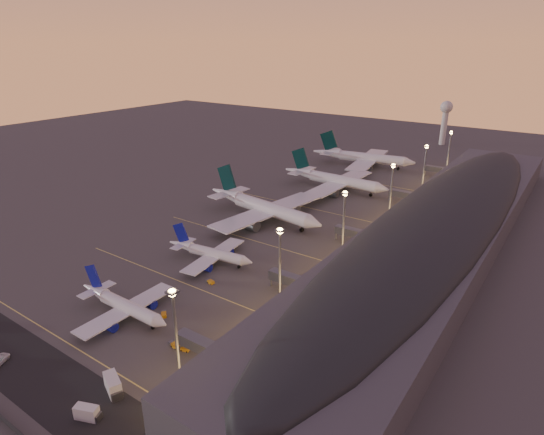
{
  "coord_description": "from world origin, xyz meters",
  "views": [
    {
      "loc": [
        99.75,
        -95.36,
        73.58
      ],
      "look_at": [
        2.0,
        45.0,
        7.0
      ],
      "focal_mm": 30.0,
      "sensor_mm": 36.0,
      "label": 1
    }
  ],
  "objects_px": {
    "airliner_narrow_south": "(123,305)",
    "airliner_wide_mid": "(334,180)",
    "airliner_wide_far": "(362,158)",
    "radar_tower": "(445,115)",
    "airliner_narrow_north": "(209,253)",
    "catering_truck_b": "(88,413)",
    "baggage_tug_d": "(164,314)",
    "baggage_tug_b": "(175,345)",
    "airliner_wide_near": "(262,207)",
    "catering_truck_a": "(113,386)",
    "baggage_tug_a": "(184,349)",
    "baggage_tug_c": "(210,282)"
  },
  "relations": [
    {
      "from": "baggage_tug_a",
      "to": "baggage_tug_d",
      "type": "bearing_deg",
      "value": 138.08
    },
    {
      "from": "airliner_wide_far",
      "to": "radar_tower",
      "type": "relative_size",
      "value": 2.0
    },
    {
      "from": "airliner_narrow_south",
      "to": "airliner_wide_far",
      "type": "bearing_deg",
      "value": 93.9
    },
    {
      "from": "airliner_wide_far",
      "to": "radar_tower",
      "type": "height_order",
      "value": "radar_tower"
    },
    {
      "from": "airliner_narrow_north",
      "to": "catering_truck_a",
      "type": "bearing_deg",
      "value": -73.8
    },
    {
      "from": "airliner_wide_mid",
      "to": "baggage_tug_b",
      "type": "distance_m",
      "value": 146.25
    },
    {
      "from": "catering_truck_a",
      "to": "catering_truck_b",
      "type": "relative_size",
      "value": 1.24
    },
    {
      "from": "airliner_wide_near",
      "to": "catering_truck_b",
      "type": "relative_size",
      "value": 11.2
    },
    {
      "from": "catering_truck_b",
      "to": "baggage_tug_a",
      "type": "bearing_deg",
      "value": 68.0
    },
    {
      "from": "airliner_narrow_north",
      "to": "radar_tower",
      "type": "height_order",
      "value": "radar_tower"
    },
    {
      "from": "airliner_wide_mid",
      "to": "radar_tower",
      "type": "bearing_deg",
      "value": 85.55
    },
    {
      "from": "catering_truck_a",
      "to": "radar_tower",
      "type": "bearing_deg",
      "value": 115.73
    },
    {
      "from": "airliner_wide_far",
      "to": "radar_tower",
      "type": "xyz_separation_m",
      "value": [
        23.12,
        93.9,
        16.5
      ]
    },
    {
      "from": "airliner_wide_near",
      "to": "radar_tower",
      "type": "distance_m",
      "value": 205.26
    },
    {
      "from": "airliner_wide_far",
      "to": "catering_truck_b",
      "type": "height_order",
      "value": "airliner_wide_far"
    },
    {
      "from": "catering_truck_b",
      "to": "baggage_tug_d",
      "type": "xyz_separation_m",
      "value": [
        -15.85,
        35.41,
        -0.97
      ]
    },
    {
      "from": "baggage_tug_a",
      "to": "baggage_tug_b",
      "type": "xyz_separation_m",
      "value": [
        -2.96,
        -0.3,
        0.04
      ]
    },
    {
      "from": "airliner_narrow_south",
      "to": "radar_tower",
      "type": "xyz_separation_m",
      "value": [
        9.19,
        288.07,
        18.58
      ]
    },
    {
      "from": "baggage_tug_a",
      "to": "baggage_tug_c",
      "type": "relative_size",
      "value": 1.02
    },
    {
      "from": "airliner_narrow_south",
      "to": "airliner_wide_mid",
      "type": "xyz_separation_m",
      "value": [
        -6.23,
        141.32,
        1.79
      ]
    },
    {
      "from": "airliner_wide_mid",
      "to": "airliner_wide_far",
      "type": "bearing_deg",
      "value": 99.83
    },
    {
      "from": "airliner_wide_mid",
      "to": "catering_truck_a",
      "type": "xyz_separation_m",
      "value": [
        29.87,
        -162.57,
        -3.3
      ]
    },
    {
      "from": "airliner_wide_mid",
      "to": "catering_truck_a",
      "type": "distance_m",
      "value": 165.33
    },
    {
      "from": "radar_tower",
      "to": "baggage_tug_c",
      "type": "distance_m",
      "value": 260.93
    },
    {
      "from": "radar_tower",
      "to": "catering_truck_b",
      "type": "bearing_deg",
      "value": -87.02
    },
    {
      "from": "airliner_wide_far",
      "to": "baggage_tug_c",
      "type": "xyz_separation_m",
      "value": [
        21.91,
        -166.15,
        -4.92
      ]
    },
    {
      "from": "baggage_tug_b",
      "to": "radar_tower",
      "type": "bearing_deg",
      "value": 102.54
    },
    {
      "from": "airliner_wide_far",
      "to": "baggage_tug_a",
      "type": "height_order",
      "value": "airliner_wide_far"
    },
    {
      "from": "radar_tower",
      "to": "airliner_wide_mid",
      "type": "bearing_deg",
      "value": -96.0
    },
    {
      "from": "catering_truck_b",
      "to": "airliner_wide_far",
      "type": "bearing_deg",
      "value": 78.22
    },
    {
      "from": "airliner_narrow_north",
      "to": "catering_truck_b",
      "type": "xyz_separation_m",
      "value": [
        28.57,
        -69.0,
        -1.82
      ]
    },
    {
      "from": "airliner_wide_near",
      "to": "catering_truck_a",
      "type": "relative_size",
      "value": 9.05
    },
    {
      "from": "baggage_tug_d",
      "to": "baggage_tug_a",
      "type": "bearing_deg",
      "value": 14.92
    },
    {
      "from": "airliner_wide_mid",
      "to": "radar_tower",
      "type": "xyz_separation_m",
      "value": [
        15.42,
        146.75,
        16.8
      ]
    },
    {
      "from": "airliner_wide_mid",
      "to": "baggage_tug_d",
      "type": "bearing_deg",
      "value": -81.66
    },
    {
      "from": "baggage_tug_d",
      "to": "airliner_wide_far",
      "type": "bearing_deg",
      "value": 138.53
    },
    {
      "from": "airliner_wide_far",
      "to": "airliner_wide_near",
      "type": "bearing_deg",
      "value": -97.77
    },
    {
      "from": "airliner_narrow_north",
      "to": "baggage_tug_b",
      "type": "relative_size",
      "value": 9.31
    },
    {
      "from": "airliner_wide_far",
      "to": "baggage_tug_b",
      "type": "relative_size",
      "value": 17.16
    },
    {
      "from": "airliner_narrow_south",
      "to": "airliner_wide_mid",
      "type": "distance_m",
      "value": 141.47
    },
    {
      "from": "airliner_wide_near",
      "to": "airliner_wide_far",
      "type": "bearing_deg",
      "value": 98.9
    },
    {
      "from": "airliner_wide_near",
      "to": "baggage_tug_d",
      "type": "distance_m",
      "value": 81.5
    },
    {
      "from": "radar_tower",
      "to": "catering_truck_a",
      "type": "bearing_deg",
      "value": -87.33
    },
    {
      "from": "airliner_narrow_south",
      "to": "radar_tower",
      "type": "relative_size",
      "value": 1.09
    },
    {
      "from": "airliner_narrow_south",
      "to": "catering_truck_b",
      "type": "bearing_deg",
      "value": -48.79
    },
    {
      "from": "baggage_tug_b",
      "to": "catering_truck_b",
      "type": "distance_m",
      "value": 27.37
    },
    {
      "from": "airliner_narrow_north",
      "to": "airliner_wide_near",
      "type": "xyz_separation_m",
      "value": [
        -9.29,
        44.74,
        2.14
      ]
    },
    {
      "from": "airliner_wide_near",
      "to": "catering_truck_a",
      "type": "bearing_deg",
      "value": -63.34
    },
    {
      "from": "airliner_narrow_north",
      "to": "catering_truck_b",
      "type": "relative_size",
      "value": 6.04
    },
    {
      "from": "airliner_narrow_north",
      "to": "airliner_wide_near",
      "type": "relative_size",
      "value": 0.54
    }
  ]
}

